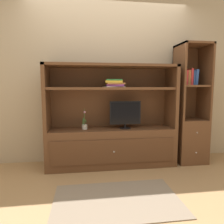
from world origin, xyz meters
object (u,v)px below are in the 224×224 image
magazine_stack (114,83)px  bookshelf_tall (190,124)px  potted_plant (85,126)px  tv_monitor (125,114)px  media_console (111,135)px  upright_book_row (189,78)px

magazine_stack → bookshelf_tall: bearing=0.3°
magazine_stack → bookshelf_tall: (1.21, 0.01, -0.63)m
potted_plant → tv_monitor: bearing=-2.3°
media_console → bookshelf_tall: size_ratio=1.04×
upright_book_row → potted_plant: bearing=-179.5°
bookshelf_tall → tv_monitor: bearing=-177.4°
media_console → potted_plant: media_console is taller
tv_monitor → potted_plant: tv_monitor is taller
magazine_stack → upright_book_row: upright_book_row is taller
bookshelf_tall → upright_book_row: size_ratio=7.37×
potted_plant → media_console: bearing=3.2°
media_console → magazine_stack: size_ratio=5.58×
tv_monitor → bookshelf_tall: size_ratio=0.25×
tv_monitor → bookshelf_tall: bookshelf_tall is taller
magazine_stack → bookshelf_tall: size_ratio=0.19×
media_console → upright_book_row: bearing=-0.4°
media_console → tv_monitor: media_console is taller
bookshelf_tall → upright_book_row: bookshelf_tall is taller
potted_plant → upright_book_row: (1.60, 0.01, 0.70)m
potted_plant → magazine_stack: 0.75m
media_console → magazine_stack: 0.76m
tv_monitor → magazine_stack: size_ratio=1.36×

